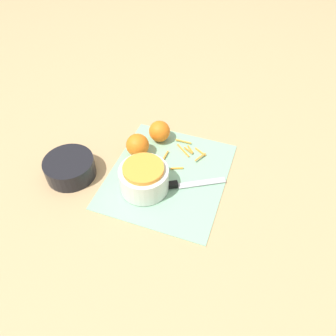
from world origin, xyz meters
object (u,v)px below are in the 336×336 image
at_px(bowl_speckled, 144,178).
at_px(orange_right, 138,145).
at_px(orange_left, 159,131).
at_px(knife, 172,185).
at_px(bowl_dark, 70,168).

relative_size(bowl_speckled, orange_right, 1.93).
relative_size(bowl_speckled, orange_left, 2.02).
bearing_deg(knife, orange_left, 90.36).
bearing_deg(orange_left, bowl_dark, 139.83).
bearing_deg(knife, bowl_speckled, 171.22).
bearing_deg(orange_left, knife, -149.72).
relative_size(bowl_dark, knife, 0.68).
height_order(bowl_speckled, orange_left, bowl_speckled).
bearing_deg(orange_left, orange_right, 154.90).
relative_size(bowl_speckled, knife, 0.65).
bearing_deg(knife, orange_right, 117.23).
relative_size(bowl_dark, orange_left, 2.13).
bearing_deg(bowl_dark, knife, -80.27).
distance_m(bowl_dark, knife, 0.34).
distance_m(knife, orange_right, 0.19).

